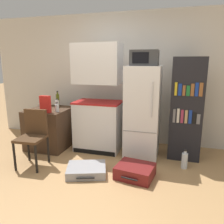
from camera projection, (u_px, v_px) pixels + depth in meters
ground_plane at (92, 190)px, 2.85m from camera, size 24.00×24.00×0.00m
wall_back at (136, 80)px, 4.38m from camera, size 6.40×0.10×2.57m
side_table at (50, 128)px, 4.25m from camera, size 0.74×0.80×0.75m
kitchen_hutch at (98, 102)px, 4.00m from camera, size 0.85×0.55×1.95m
refrigerator at (143, 112)px, 3.75m from camera, size 0.56×0.67×1.57m
microwave at (145, 58)px, 3.55m from camera, size 0.45×0.36×0.25m
bookshelf at (186, 109)px, 3.66m from camera, size 0.52×0.40×1.71m
bottle_olive_oil at (58, 100)px, 4.46m from camera, size 0.07×0.07×0.30m
bottle_clear_short at (57, 108)px, 3.92m from camera, size 0.07×0.07×0.17m
bottle_milk_white at (57, 104)px, 4.30m from camera, size 0.08×0.08×0.17m
cereal_box at (45, 104)px, 3.84m from camera, size 0.19×0.07×0.30m
chair at (33, 133)px, 3.46m from camera, size 0.42×0.43×0.89m
suitcase_large_flat at (86, 170)px, 3.25m from camera, size 0.68×0.60×0.12m
suitcase_small_flat at (135, 171)px, 3.15m from camera, size 0.58×0.52×0.18m
water_bottle_front at (185, 160)px, 3.40m from camera, size 0.09×0.09×0.32m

